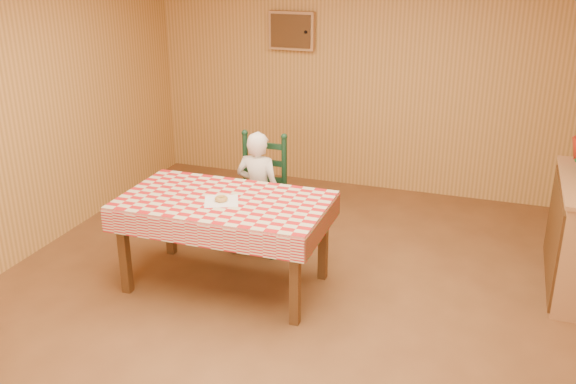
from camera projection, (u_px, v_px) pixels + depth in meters
name	position (u px, v px, depth m)	size (l,w,h in m)	color
ground	(279.00, 317.00, 4.89)	(6.00, 6.00, 0.00)	brown
cabin_walls	(302.00, 65.00, 4.70)	(5.10, 6.05, 2.65)	#C79147
dining_table	(224.00, 209.00, 5.11)	(1.66, 0.96, 0.77)	#513115
ladder_chair	(261.00, 196.00, 5.87)	(0.44, 0.40, 1.08)	black
seated_child	(258.00, 192.00, 5.79)	(0.41, 0.27, 1.12)	silver
napkin	(221.00, 201.00, 5.03)	(0.26, 0.26, 0.00)	white
donut	(221.00, 199.00, 5.02)	(0.10, 0.10, 0.04)	#B88C42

